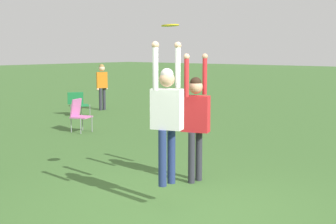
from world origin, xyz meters
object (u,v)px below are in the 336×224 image
object	(u,v)px
person_defending	(196,114)
frisbee	(170,25)
person_jumping	(167,110)
camping_chair_2	(78,103)
camping_chair_4	(79,113)
person_spectator_near	(102,82)

from	to	relation	value
person_defending	frisbee	distance (m)	1.71
person_jumping	person_defending	xyz separation A→B (m)	(1.31, 0.45, -0.24)
person_jumping	frisbee	bearing A→B (deg)	-74.23
person_jumping	frisbee	size ratio (longest dim) A/B	7.63
camping_chair_2	camping_chair_4	xyz separation A→B (m)	(-2.12, -2.60, 0.08)
camping_chair_4	person_defending	bearing A→B (deg)	49.80
person_defending	camping_chair_4	bearing A→B (deg)	141.36
person_jumping	camping_chair_4	bearing A→B (deg)	-47.77
frisbee	person_spectator_near	distance (m)	11.06
frisbee	camping_chair_2	world-z (taller)	frisbee
person_spectator_near	person_defending	bearing A→B (deg)	-87.77
frisbee	camping_chair_4	size ratio (longest dim) A/B	0.29
frisbee	camping_chair_2	size ratio (longest dim) A/B	0.33
person_defending	person_spectator_near	size ratio (longest dim) A/B	1.27
frisbee	person_spectator_near	size ratio (longest dim) A/B	0.16
camping_chair_4	person_spectator_near	world-z (taller)	person_spectator_near
frisbee	camping_chair_4	bearing A→B (deg)	63.43
frisbee	camping_chair_4	xyz separation A→B (m)	(2.84, 5.67, -2.14)
person_jumping	person_spectator_near	xyz separation A→B (m)	(7.01, 9.09, -0.37)
person_jumping	camping_chair_4	world-z (taller)	person_jumping
camping_chair_2	camping_chair_4	bearing A→B (deg)	85.07
camping_chair_4	person_spectator_near	size ratio (longest dim) A/B	0.53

